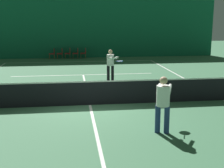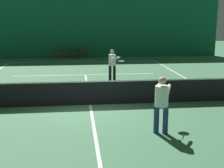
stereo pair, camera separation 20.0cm
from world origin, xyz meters
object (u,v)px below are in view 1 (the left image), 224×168
at_px(player_near, 163,100).
at_px(courtside_chair_1, 61,53).
at_px(courtside_chair_4, 84,52).
at_px(courtside_chair_0, 53,53).
at_px(courtside_chair_2, 69,53).
at_px(courtside_chair_3, 76,53).
at_px(player_far, 111,63).
at_px(tennis_net, 90,92).

bearing_deg(player_near, courtside_chair_1, 34.01).
xyz_separation_m(player_near, courtside_chair_4, (-1.56, 16.95, -0.50)).
distance_m(courtside_chair_0, courtside_chair_2, 1.26).
height_order(courtside_chair_3, courtside_chair_4, same).
bearing_deg(courtside_chair_0, courtside_chair_4, 90.00).
bearing_deg(player_near, courtside_chair_3, 29.88).
xyz_separation_m(player_far, courtside_chair_3, (-1.65, 9.22, -0.48)).
distance_m(tennis_net, courtside_chair_1, 13.84).
height_order(tennis_net, courtside_chair_3, tennis_net).
distance_m(courtside_chair_2, courtside_chair_4, 1.26).
distance_m(tennis_net, courtside_chair_2, 13.79).
xyz_separation_m(courtside_chair_2, courtside_chair_4, (1.26, 0.00, 0.00)).
xyz_separation_m(tennis_net, courtside_chair_3, (-0.24, 13.76, -0.03)).
bearing_deg(player_far, player_near, -17.38).
bearing_deg(courtside_chair_0, courtside_chair_3, 90.00).
bearing_deg(tennis_net, courtside_chair_1, 96.22).
distance_m(tennis_net, courtside_chair_0, 13.92).
xyz_separation_m(courtside_chair_0, courtside_chair_1, (0.63, 0.00, 0.00)).
bearing_deg(player_far, courtside_chair_0, 179.59).
bearing_deg(courtside_chair_2, courtside_chair_4, 90.00).
bearing_deg(player_near, tennis_net, 53.80).
bearing_deg(courtside_chair_2, courtside_chair_1, -90.00).
xyz_separation_m(player_far, courtside_chair_2, (-2.27, 9.22, -0.48)).
distance_m(courtside_chair_0, courtside_chair_3, 1.88).
height_order(tennis_net, player_far, player_far).
height_order(player_near, courtside_chair_1, player_near).
xyz_separation_m(courtside_chair_3, courtside_chair_4, (0.63, 0.00, 0.00)).
height_order(player_far, courtside_chair_0, player_far).
relative_size(tennis_net, courtside_chair_0, 14.29).
height_order(tennis_net, courtside_chair_4, tennis_net).
height_order(player_near, courtside_chair_4, player_near).
height_order(courtside_chair_0, courtside_chair_3, same).
distance_m(courtside_chair_1, courtside_chair_3, 1.26).
bearing_deg(courtside_chair_4, player_near, 5.24).
distance_m(player_far, courtside_chair_3, 9.38).
xyz_separation_m(player_near, player_far, (-0.54, 7.74, -0.02)).
bearing_deg(courtside_chair_2, tennis_net, 3.63).
xyz_separation_m(player_near, courtside_chair_3, (-2.18, 16.95, -0.50)).
relative_size(tennis_net, player_far, 7.25).
relative_size(player_far, courtside_chair_4, 1.97).
relative_size(courtside_chair_1, courtside_chair_3, 1.00).
height_order(courtside_chair_2, courtside_chair_3, same).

